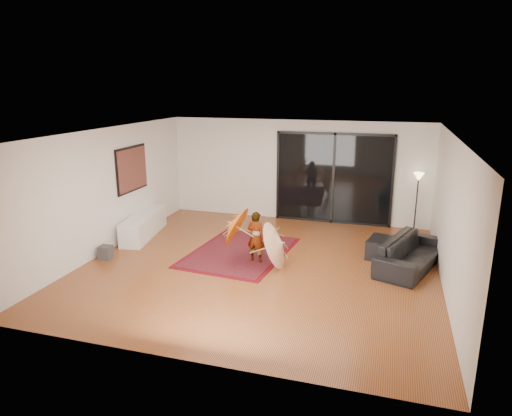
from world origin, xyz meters
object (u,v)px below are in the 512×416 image
at_px(media_console, 144,225).
at_px(sofa, 411,253).
at_px(ottoman, 386,249).
at_px(child, 256,237).

xyz_separation_m(media_console, sofa, (6.20, -0.23, 0.03)).
distance_m(media_console, ottoman, 5.72).
height_order(media_console, ottoman, media_console).
height_order(sofa, ottoman, sofa).
bearing_deg(media_console, child, -24.90).
relative_size(sofa, child, 1.92).
bearing_deg(child, media_console, -5.06).
relative_size(media_console, child, 1.82).
distance_m(media_console, child, 3.23).
bearing_deg(media_console, sofa, -11.99).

